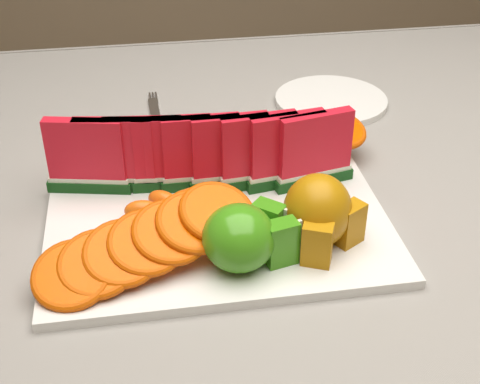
{
  "coord_description": "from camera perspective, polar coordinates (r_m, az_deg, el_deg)",
  "views": [
    {
      "loc": [
        -0.17,
        -0.75,
        1.23
      ],
      "look_at": [
        -0.06,
        -0.12,
        0.81
      ],
      "focal_mm": 50.0,
      "sensor_mm": 36.0,
      "label": 1
    }
  ],
  "objects": [
    {
      "name": "table",
      "position": [
        0.96,
        2.58,
        -3.75
      ],
      "size": [
        1.4,
        0.9,
        0.75
      ],
      "color": "#4B3618",
      "rests_on": "ground"
    },
    {
      "name": "tablecloth",
      "position": [
        0.92,
        2.68,
        -0.64
      ],
      "size": [
        1.53,
        1.03,
        0.2
      ],
      "color": "gray",
      "rests_on": "table"
    },
    {
      "name": "platter",
      "position": [
        0.8,
        -1.95,
        -2.46
      ],
      "size": [
        0.4,
        0.3,
        0.01
      ],
      "color": "silver",
      "rests_on": "tablecloth"
    },
    {
      "name": "apple_cluster",
      "position": [
        0.71,
        0.45,
        -3.87
      ],
      "size": [
        0.11,
        0.1,
        0.07
      ],
      "color": "#218718",
      "rests_on": "platter"
    },
    {
      "name": "pear_cluster",
      "position": [
        0.74,
        6.8,
        -1.81
      ],
      "size": [
        0.09,
        0.1,
        0.08
      ],
      "color": "#A66915",
      "rests_on": "platter"
    },
    {
      "name": "side_plate",
      "position": [
        1.1,
        7.77,
        7.76
      ],
      "size": [
        0.21,
        0.21,
        0.01
      ],
      "color": "silver",
      "rests_on": "tablecloth"
    },
    {
      "name": "fork",
      "position": [
        1.04,
        -7.16,
        6.08
      ],
      "size": [
        0.02,
        0.2,
        0.0
      ],
      "color": "silver",
      "rests_on": "tablecloth"
    },
    {
      "name": "watermelon_row",
      "position": [
        0.83,
        -3.3,
        3.21
      ],
      "size": [
        0.39,
        0.07,
        0.1
      ],
      "color": "#0B360D",
      "rests_on": "platter"
    },
    {
      "name": "orange_fan_front",
      "position": [
        0.71,
        -7.92,
        -4.27
      ],
      "size": [
        0.26,
        0.16,
        0.07
      ],
      "color": "red",
      "rests_on": "platter"
    },
    {
      "name": "orange_fan_back",
      "position": [
        0.9,
        -0.52,
        4.2
      ],
      "size": [
        0.38,
        0.11,
        0.05
      ],
      "color": "red",
      "rests_on": "platter"
    },
    {
      "name": "tangerine_segments",
      "position": [
        0.8,
        -4.49,
        -0.91
      ],
      "size": [
        0.14,
        0.06,
        0.03
      ],
      "color": "#F95708",
      "rests_on": "platter"
    }
  ]
}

